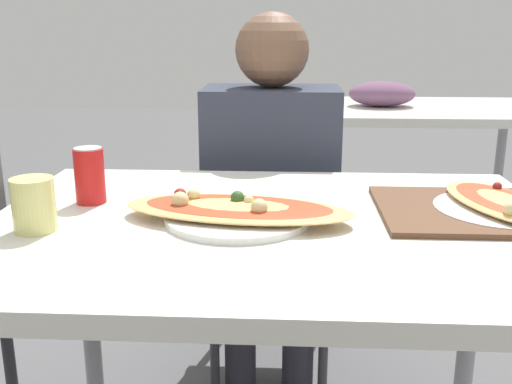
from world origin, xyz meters
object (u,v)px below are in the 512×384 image
dining_table (274,255)px  pizza_main (237,211)px  soda_can (90,175)px  drink_glass (34,205)px  chair_far_seated (272,222)px  person_seated (271,170)px  pizza_second (504,206)px

dining_table → pizza_main: pizza_main is taller
soda_can → drink_glass: soda_can is taller
pizza_main → soda_can: (-0.34, 0.10, 0.04)m
dining_table → drink_glass: 0.48m
pizza_main → dining_table: bearing=-1.8°
chair_far_seated → pizza_main: 0.80m
pizza_main → drink_glass: (-0.38, -0.09, 0.03)m
dining_table → person_seated: person_seated is taller
pizza_main → soda_can: 0.35m
drink_glass → dining_table: bearing=10.5°
chair_far_seated → pizza_second: bearing=126.7°
person_seated → pizza_main: person_seated is taller
person_seated → dining_table: bearing=92.3°
dining_table → pizza_main: size_ratio=2.38×
chair_far_seated → drink_glass: size_ratio=8.02×
person_seated → soda_can: 0.67m
pizza_main → pizza_second: size_ratio=1.27×
person_seated → drink_glass: size_ratio=11.09×
person_seated → pizza_main: size_ratio=2.34×
chair_far_seated → person_seated: bearing=90.0°
drink_glass → pizza_second: bearing=9.4°
chair_far_seated → pizza_main: bearing=86.2°
pizza_main → pizza_second: bearing=7.0°
soda_can → dining_table: bearing=-14.6°
pizza_second → chair_far_seated: bearing=126.7°
dining_table → pizza_second: size_ratio=3.03×
dining_table → soda_can: (-0.41, 0.11, 0.14)m
dining_table → person_seated: (-0.03, 0.64, 0.03)m
pizza_second → pizza_main: bearing=-173.0°
dining_table → chair_far_seated: bearing=91.9°
person_seated → soda_can: bearing=54.0°
dining_table → soda_can: 0.45m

